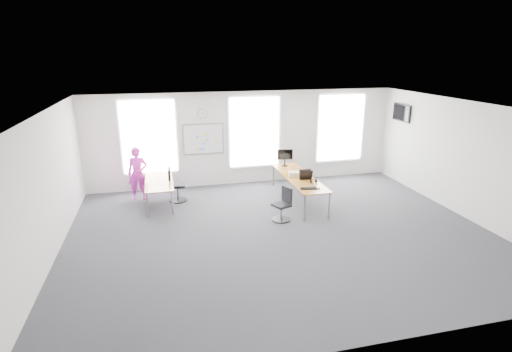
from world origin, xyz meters
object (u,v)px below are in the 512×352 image
object	(u,v)px
keyboard	(309,188)
desk_right	(299,178)
chair_left	(175,187)
person	(138,174)
headphones	(313,181)
desk_left	(159,183)
chair_right	(283,206)
monitor	(285,156)

from	to	relation	value
keyboard	desk_right	bearing A→B (deg)	99.22
chair_left	person	world-z (taller)	person
headphones	chair_left	bearing A→B (deg)	175.54
headphones	desk_left	bearing A→B (deg)	179.69
desk_right	chair_left	distance (m)	3.59
chair_right	headphones	world-z (taller)	chair_right
chair_left	person	xyz separation A→B (m)	(-1.03, 0.42, 0.35)
chair_left	headphones	size ratio (longest dim) A/B	5.49
chair_right	chair_left	distance (m)	3.33
chair_right	keyboard	world-z (taller)	chair_right
desk_right	keyboard	xyz separation A→B (m)	(-0.11, -1.07, 0.06)
chair_right	headphones	distance (m)	1.28
chair_right	person	distance (m)	4.44
keyboard	monitor	distance (m)	2.26
desk_right	chair_right	size ratio (longest dim) A/B	3.46
desk_left	headphones	world-z (taller)	headphones
monitor	desk_left	bearing A→B (deg)	-163.33
desk_right	chair_left	world-z (taller)	chair_left
person	desk_right	bearing A→B (deg)	-12.53
monitor	person	bearing A→B (deg)	-171.80
monitor	headphones	bearing A→B (deg)	-73.10
chair_right	keyboard	distance (m)	0.85
chair_right	chair_left	size ratio (longest dim) A/B	0.87
desk_left	headphones	xyz separation A→B (m)	(4.13, -1.28, 0.14)
headphones	desk_right	bearing A→B (deg)	124.27
desk_left	monitor	world-z (taller)	monitor
keyboard	headphones	world-z (taller)	headphones
desk_left	headphones	bearing A→B (deg)	-17.27
chair_left	monitor	xyz separation A→B (m)	(3.44, 0.36, 0.61)
desk_left	person	distance (m)	0.84
desk_left	chair_right	world-z (taller)	chair_right
desk_right	desk_left	xyz separation A→B (m)	(-3.93, 0.65, -0.05)
desk_right	chair_left	bearing A→B (deg)	166.93
chair_left	desk_right	bearing A→B (deg)	-98.75
chair_right	monitor	world-z (taller)	monitor
desk_left	keyboard	distance (m)	4.20
monitor	desk_right	bearing A→B (deg)	-78.46
keyboard	headphones	xyz separation A→B (m)	(0.31, 0.44, 0.04)
chair_left	person	bearing A→B (deg)	71.98
headphones	monitor	xyz separation A→B (m)	(-0.25, 1.80, 0.27)
desk_left	person	xyz separation A→B (m)	(-0.59, 0.59, 0.15)
headphones	chair_right	bearing A→B (deg)	-133.13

